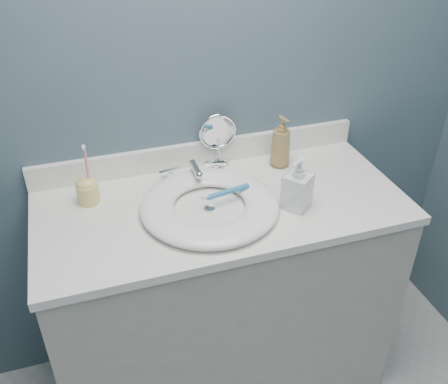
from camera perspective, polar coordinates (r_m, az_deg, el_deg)
name	(u,v)px	position (r m, az deg, el deg)	size (l,w,h in m)	color
back_wall	(197,81)	(1.74, -3.14, 12.55)	(2.20, 0.02, 2.40)	#425A64
vanity_cabinet	(222,300)	(1.95, -0.24, -12.23)	(1.20, 0.55, 0.85)	#B7B2A7
countertop	(222,206)	(1.66, -0.28, -1.60)	(1.22, 0.57, 0.03)	white
backsplash	(200,153)	(1.84, -2.78, 4.42)	(1.22, 0.02, 0.09)	white
basin	(210,205)	(1.61, -1.66, -1.51)	(0.45, 0.45, 0.04)	white
drain	(210,209)	(1.62, -1.65, -1.95)	(0.04, 0.04, 0.01)	silver
faucet	(194,173)	(1.76, -3.49, 2.23)	(0.25, 0.13, 0.07)	silver
makeup_mirror	(218,138)	(1.81, -0.72, 6.24)	(0.14, 0.08, 0.21)	silver
soap_bottle_amber	(281,142)	(1.82, 6.53, 5.73)	(0.07, 0.08, 0.19)	olive
soap_bottle_clear	(298,183)	(1.60, 8.42, 0.97)	(0.08, 0.08, 0.18)	silver
toothbrush_holder	(88,190)	(1.69, -15.33, 0.26)	(0.07, 0.07, 0.21)	#E5D172
toothbrush_lying	(226,192)	(1.62, 0.22, -0.02)	(0.17, 0.05, 0.02)	teal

